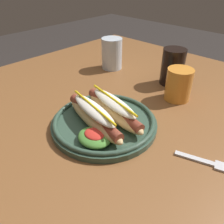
# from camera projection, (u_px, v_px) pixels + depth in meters

# --- Properties ---
(dining_table) EXTENTS (1.32, 1.08, 0.74)m
(dining_table) POSITION_uv_depth(u_px,v_px,m) (150.00, 134.00, 0.71)
(dining_table) COLOR brown
(dining_table) RESTS_ON ground_plane
(hot_dog_plate) EXTENTS (0.28, 0.28, 0.08)m
(hot_dog_plate) POSITION_uv_depth(u_px,v_px,m) (104.00, 119.00, 0.59)
(hot_dog_plate) COLOR #334C3D
(hot_dog_plate) RESTS_ON dining_table
(fork) EXTENTS (0.12, 0.06, 0.00)m
(fork) POSITION_uv_depth(u_px,v_px,m) (208.00, 163.00, 0.49)
(fork) COLOR silver
(fork) RESTS_ON dining_table
(soda_cup) EXTENTS (0.08, 0.08, 0.13)m
(soda_cup) POSITION_uv_depth(u_px,v_px,m) (173.00, 67.00, 0.79)
(soda_cup) COLOR black
(soda_cup) RESTS_ON dining_table
(water_cup) EXTENTS (0.08, 0.08, 0.12)m
(water_cup) POSITION_uv_depth(u_px,v_px,m) (112.00, 54.00, 0.91)
(water_cup) COLOR silver
(water_cup) RESTS_ON dining_table
(extra_cup) EXTENTS (0.08, 0.08, 0.10)m
(extra_cup) POSITION_uv_depth(u_px,v_px,m) (179.00, 84.00, 0.70)
(extra_cup) COLOR orange
(extra_cup) RESTS_ON dining_table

